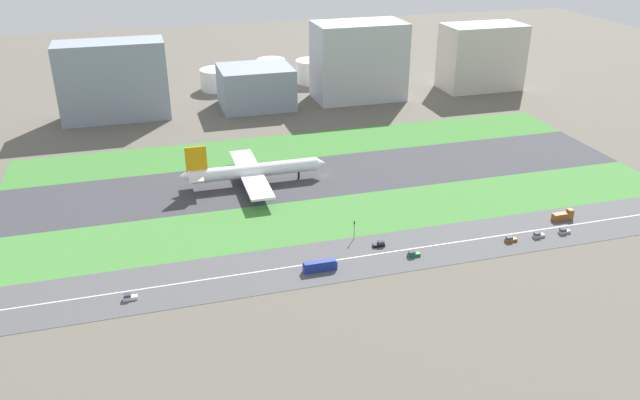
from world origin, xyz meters
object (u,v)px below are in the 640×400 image
object	(u,v)px
car_5	(413,254)
terminal_building	(113,81)
cargo_warehouse	(481,57)
car_1	(564,231)
bus_0	(320,266)
fuel_tank_west	(219,79)
fuel_tank_east	(313,71)
fuel_tank_centre	(271,72)
car_4	(129,297)
car_2	(538,235)
car_3	(510,239)
airliner	(251,171)
car_0	(379,244)
traffic_light	(354,228)
office_tower	(359,61)
hangar_building	(256,87)
truck_0	(563,216)

from	to	relation	value
car_5	terminal_building	distance (m)	217.23
car_5	terminal_building	size ratio (longest dim) A/B	0.07
cargo_warehouse	car_1	bearing A→B (deg)	-109.95
car_5	bus_0	distance (m)	34.14
fuel_tank_west	fuel_tank_east	world-z (taller)	fuel_tank_east
fuel_tank_centre	fuel_tank_east	xyz separation A→B (m)	(28.97, 0.00, -1.30)
car_4	car_2	bearing A→B (deg)	-180.00
car_3	car_5	bearing A→B (deg)	0.00
car_5	airliner	bearing A→B (deg)	-61.24
cargo_warehouse	fuel_tank_east	size ratio (longest dim) A/B	2.18
car_0	terminal_building	xyz separation A→B (m)	(-90.54, 182.00, 20.85)
airliner	bus_0	xyz separation A→B (m)	(8.68, -78.00, -4.41)
bus_0	traffic_light	world-z (taller)	traffic_light
office_tower	fuel_tank_centre	bearing A→B (deg)	135.49
traffic_light	airliner	bearing A→B (deg)	114.20
bus_0	hangar_building	world-z (taller)	hangar_building
car_2	terminal_building	size ratio (longest dim) A/B	0.07
truck_0	car_1	size ratio (longest dim) A/B	1.91
truck_0	fuel_tank_east	world-z (taller)	fuel_tank_east
bus_0	fuel_tank_east	distance (m)	245.42
traffic_light	car_0	bearing A→B (deg)	-49.03
car_4	car_3	xyz separation A→B (m)	(134.76, 0.00, 0.00)
car_5	terminal_building	world-z (taller)	terminal_building
airliner	hangar_building	world-z (taller)	hangar_building
car_1	fuel_tank_centre	xyz separation A→B (m)	(-60.86, 237.00, 8.00)
bus_0	car_4	bearing A→B (deg)	0.00
fuel_tank_west	fuel_tank_centre	world-z (taller)	fuel_tank_centre
car_2	fuel_tank_centre	xyz separation A→B (m)	(-49.79, 237.00, 8.00)
truck_0	hangar_building	distance (m)	201.77
car_1	fuel_tank_east	xyz separation A→B (m)	(-31.89, 237.00, 6.70)
car_3	fuel_tank_west	world-z (taller)	fuel_tank_west
hangar_building	truck_0	bearing A→B (deg)	-64.58
hangar_building	fuel_tank_centre	xyz separation A→B (m)	(19.08, 45.00, -3.19)
car_1	car_0	bearing A→B (deg)	-8.11
bus_0	cargo_warehouse	size ratio (longest dim) A/B	0.23
truck_0	car_1	bearing A→B (deg)	-123.20
car_3	car_1	size ratio (longest dim) A/B	1.00
traffic_light	fuel_tank_centre	distance (m)	219.65
traffic_light	fuel_tank_west	world-z (taller)	fuel_tank_west
terminal_building	airliner	bearing A→B (deg)	-63.58
fuel_tank_east	office_tower	bearing A→B (deg)	-69.51
car_4	office_tower	size ratio (longest dim) A/B	0.08
car_4	fuel_tank_west	bearing A→B (deg)	-104.54
car_0	fuel_tank_east	bearing A→B (deg)	80.43
car_0	traffic_light	size ratio (longest dim) A/B	0.61
car_4	fuel_tank_west	world-z (taller)	fuel_tank_west
car_5	car_1	bearing A→B (deg)	-180.00
traffic_light	fuel_tank_east	xyz separation A→B (m)	(45.19, 219.01, 3.34)
hangar_building	cargo_warehouse	xyz separation A→B (m)	(149.62, 0.00, 8.69)
office_tower	fuel_tank_centre	world-z (taller)	office_tower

